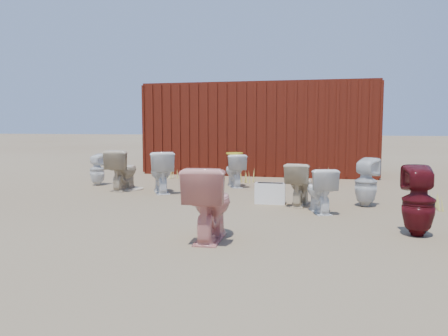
% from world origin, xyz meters
% --- Properties ---
extents(ground, '(100.00, 100.00, 0.00)m').
position_xyz_m(ground, '(0.00, 0.00, 0.00)').
color(ground, brown).
rests_on(ground, ground).
extents(shipping_container, '(6.00, 2.40, 2.40)m').
position_xyz_m(shipping_container, '(0.00, 5.20, 1.20)').
color(shipping_container, '#53150D').
rests_on(shipping_container, ground).
extents(toilet_front_a, '(0.76, 0.91, 0.80)m').
position_xyz_m(toilet_front_a, '(-1.35, 1.02, 0.40)').
color(toilet_front_a, white).
rests_on(toilet_front_a, ground).
extents(toilet_front_pink, '(0.51, 0.85, 0.85)m').
position_xyz_m(toilet_front_pink, '(0.47, -2.14, 0.42)').
color(toilet_front_pink, '#ED9589').
rests_on(toilet_front_pink, ground).
extents(toilet_front_c, '(0.56, 0.74, 0.67)m').
position_xyz_m(toilet_front_c, '(1.68, -0.26, 0.34)').
color(toilet_front_c, white).
rests_on(toilet_front_c, ground).
extents(toilet_front_maroon, '(0.39, 0.40, 0.84)m').
position_xyz_m(toilet_front_maroon, '(2.82, -1.42, 0.42)').
color(toilet_front_maroon, '#520E13').
rests_on(toilet_front_maroon, ground).
extents(toilet_back_a, '(0.37, 0.37, 0.69)m').
position_xyz_m(toilet_back_a, '(-3.08, 1.67, 0.34)').
color(toilet_back_a, white).
rests_on(toilet_back_a, ground).
extents(toilet_back_beige_left, '(0.46, 0.80, 0.81)m').
position_xyz_m(toilet_back_beige_left, '(-2.23, 1.16, 0.41)').
color(toilet_back_beige_left, '#C7B492').
rests_on(toilet_back_beige_left, ground).
extents(toilet_back_beige_right, '(0.49, 0.74, 0.70)m').
position_xyz_m(toilet_back_beige_right, '(1.35, 0.26, 0.35)').
color(toilet_back_beige_right, beige).
rests_on(toilet_back_beige_right, ground).
extents(toilet_back_yellowlid, '(0.64, 0.79, 0.70)m').
position_xyz_m(toilet_back_yellowlid, '(-0.13, 2.14, 0.35)').
color(toilet_back_yellowlid, white).
rests_on(toilet_back_yellowlid, ground).
extents(toilet_back_e, '(0.48, 0.49, 0.78)m').
position_xyz_m(toilet_back_e, '(2.39, 0.41, 0.39)').
color(toilet_back_e, silver).
rests_on(toilet_back_e, ground).
extents(yellow_lid, '(0.35, 0.44, 0.02)m').
position_xyz_m(yellow_lid, '(-0.13, 2.14, 0.71)').
color(yellow_lid, gold).
rests_on(yellow_lid, toilet_back_yellowlid).
extents(loose_tank, '(0.51, 0.21, 0.35)m').
position_xyz_m(loose_tank, '(0.86, 0.30, 0.17)').
color(loose_tank, white).
rests_on(loose_tank, ground).
extents(loose_lid_near, '(0.47, 0.56, 0.02)m').
position_xyz_m(loose_lid_near, '(-2.05, 1.25, 0.01)').
color(loose_lid_near, '#C2AD8C').
rests_on(loose_lid_near, ground).
extents(loose_lid_far, '(0.58, 0.59, 0.02)m').
position_xyz_m(loose_lid_far, '(-2.08, 3.29, 0.01)').
color(loose_lid_far, '#C3B98D').
rests_on(loose_lid_far, ground).
extents(weed_clump_a, '(0.36, 0.36, 0.30)m').
position_xyz_m(weed_clump_a, '(-1.89, 3.26, 0.15)').
color(weed_clump_a, '#CABB51').
rests_on(weed_clump_a, ground).
extents(weed_clump_b, '(0.32, 0.32, 0.30)m').
position_xyz_m(weed_clump_b, '(0.01, 2.86, 0.15)').
color(weed_clump_b, '#CABB51').
rests_on(weed_clump_b, ground).
extents(weed_clump_c, '(0.36, 0.36, 0.31)m').
position_xyz_m(weed_clump_c, '(1.77, 3.11, 0.15)').
color(weed_clump_c, '#CABB51').
rests_on(weed_clump_c, ground).
extents(weed_clump_d, '(0.30, 0.30, 0.22)m').
position_xyz_m(weed_clump_d, '(-0.76, 3.31, 0.11)').
color(weed_clump_d, '#CABB51').
rests_on(weed_clump_d, ground).
extents(weed_clump_e, '(0.34, 0.34, 0.31)m').
position_xyz_m(weed_clump_e, '(1.66, 3.50, 0.16)').
color(weed_clump_e, '#CABB51').
rests_on(weed_clump_e, ground).
extents(weed_clump_f, '(0.28, 0.28, 0.26)m').
position_xyz_m(weed_clump_f, '(3.39, 0.34, 0.13)').
color(weed_clump_f, '#CABB51').
rests_on(weed_clump_f, ground).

